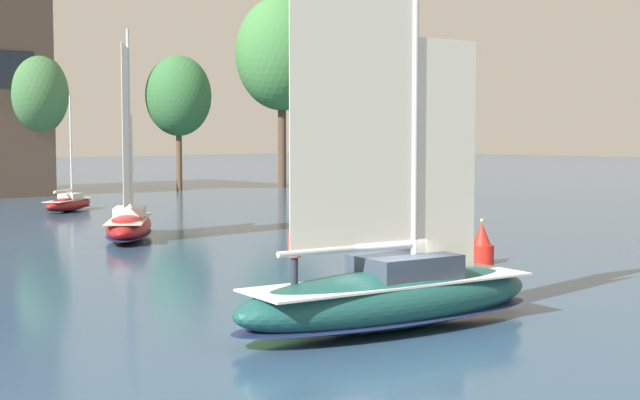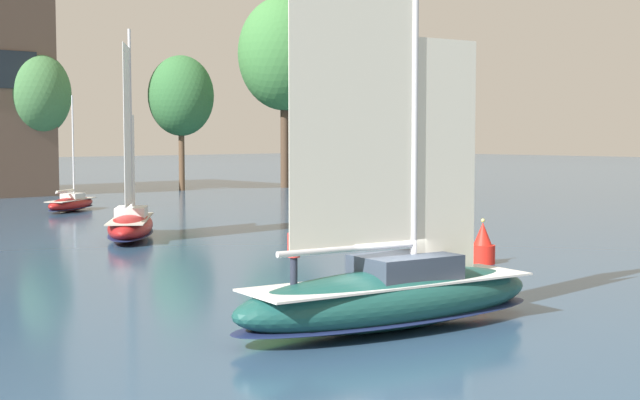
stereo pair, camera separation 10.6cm
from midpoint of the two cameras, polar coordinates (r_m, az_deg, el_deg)
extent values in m
plane|color=#2D4C6B|center=(25.70, 4.45, -8.20)|extent=(400.00, 400.00, 0.00)
cylinder|color=brown|center=(90.51, -9.04, 2.91)|extent=(0.58, 0.58, 7.29)
ellipsoid|color=#336B38|center=(90.58, -9.08, 6.61)|extent=(6.56, 6.56, 8.02)
cylinder|color=#4C3828|center=(85.63, -17.87, 2.65)|extent=(0.57, 0.57, 7.15)
ellipsoid|color=#477F47|center=(85.69, -17.96, 6.48)|extent=(6.43, 6.43, 7.86)
cylinder|color=#4C3828|center=(94.50, -2.48, 4.08)|extent=(0.87, 0.87, 10.85)
ellipsoid|color=#3D7A3D|center=(94.89, -2.49, 9.35)|extent=(9.77, 9.77, 11.94)
ellipsoid|color=#194C47|center=(25.53, 4.46, -6.33)|extent=(10.37, 4.46, 1.71)
ellipsoid|color=#19234C|center=(25.62, 4.45, -7.36)|extent=(10.48, 4.50, 0.20)
cube|color=silver|center=(25.45, 4.46, -5.22)|extent=(9.11, 3.81, 0.06)
cube|color=#333D4C|center=(25.69, 5.36, -4.28)|extent=(3.10, 2.41, 0.70)
cylinder|color=silver|center=(25.70, 5.99, 8.97)|extent=(0.20, 0.20, 12.55)
cylinder|color=silver|center=(24.45, 1.76, -3.14)|extent=(4.48, 0.93, 0.17)
cube|color=silver|center=(24.44, 2.14, 8.94)|extent=(4.10, 0.73, 10.29)
cube|color=silver|center=(26.38, 7.98, 2.69)|extent=(2.18, 0.39, 6.90)
cylinder|color=#232838|center=(23.98, -1.78, -4.68)|extent=(0.23, 0.23, 0.85)
cylinder|color=red|center=(23.87, -1.79, -2.91)|extent=(0.39, 0.39, 0.65)
sphere|color=tan|center=(23.82, -1.79, -1.84)|extent=(0.24, 0.24, 0.24)
ellipsoid|color=#194C47|center=(81.94, 2.90, 0.79)|extent=(2.96, 8.67, 1.45)
ellipsoid|color=#19234C|center=(81.96, 2.90, 0.51)|extent=(2.98, 8.76, 0.17)
cube|color=#BCB7A8|center=(81.91, 2.90, 1.09)|extent=(2.51, 7.63, 0.06)
cube|color=beige|center=(82.18, 2.68, 1.33)|extent=(1.83, 2.50, 0.60)
cylinder|color=silver|center=(82.25, 2.56, 4.84)|extent=(0.17, 0.17, 10.66)
cylinder|color=silver|center=(81.07, 3.57, 1.68)|extent=(0.40, 3.84, 0.15)
cylinder|color=white|center=(81.07, 3.57, 1.75)|extent=(0.46, 3.46, 0.23)
ellipsoid|color=maroon|center=(48.44, -12.18, -1.66)|extent=(6.53, 7.82, 1.37)
ellipsoid|color=#19234C|center=(48.47, -12.17, -2.10)|extent=(6.59, 7.90, 0.16)
cube|color=#BCB7A8|center=(48.40, -12.18, -1.18)|extent=(5.67, 6.83, 0.06)
cube|color=silver|center=(48.77, -12.14, -0.77)|extent=(2.59, 2.74, 0.56)
cylinder|color=silver|center=(48.84, -12.20, 4.80)|extent=(0.16, 0.16, 10.04)
cylinder|color=silver|center=(47.17, -12.34, -0.30)|extent=(2.23, 3.01, 0.14)
cube|color=white|center=(47.19, -12.39, 4.70)|extent=(1.97, 2.71, 8.23)
cube|color=white|center=(49.84, -12.05, 2.19)|extent=(1.06, 1.45, 5.52)
ellipsoid|color=maroon|center=(67.48, -15.82, -0.25)|extent=(5.89, 4.96, 1.03)
ellipsoid|color=#19234C|center=(67.50, -15.82, -0.49)|extent=(5.95, 5.01, 0.12)
cube|color=#BCB7A8|center=(67.45, -15.83, 0.01)|extent=(5.15, 4.31, 0.06)
cube|color=silver|center=(67.71, -15.71, 0.23)|extent=(2.07, 1.96, 0.42)
cylinder|color=silver|center=(67.73, -15.70, 3.27)|extent=(0.12, 0.12, 7.59)
cylinder|color=silver|center=(66.63, -16.18, 0.50)|extent=(2.26, 1.70, 0.10)
cylinder|color=silver|center=(66.63, -16.18, 0.57)|extent=(2.08, 1.59, 0.17)
cylinder|color=red|center=(38.96, 10.21, -3.43)|extent=(1.07, 1.07, 0.80)
cone|color=red|center=(38.85, 10.23, -2.13)|extent=(0.80, 0.80, 0.98)
sphere|color=#F2F266|center=(38.80, 10.24, -1.29)|extent=(0.16, 0.16, 0.16)
camera|label=1|loc=(0.05, -90.11, -0.01)|focal=50.00mm
camera|label=2|loc=(0.05, 89.89, 0.01)|focal=50.00mm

